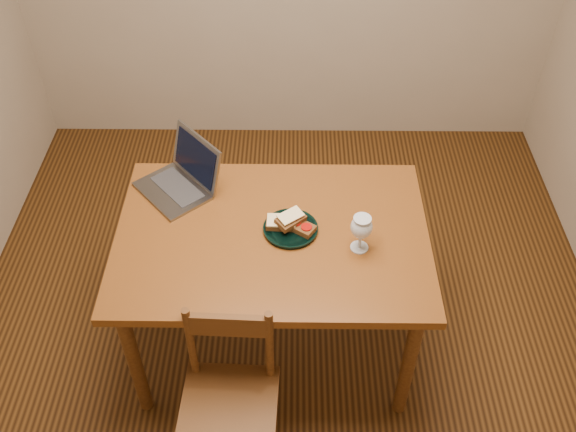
{
  "coord_description": "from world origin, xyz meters",
  "views": [
    {
      "loc": [
        0.03,
        -1.96,
        2.64
      ],
      "look_at": [
        0.01,
        -0.07,
        0.8
      ],
      "focal_mm": 40.0,
      "sensor_mm": 36.0,
      "label": 1
    }
  ],
  "objects_px": {
    "table": "(272,248)",
    "laptop": "(184,175)",
    "chair": "(229,394)",
    "plate": "(291,229)",
    "milk_glass": "(361,233)"
  },
  "relations": [
    {
      "from": "table",
      "to": "plate",
      "type": "xyz_separation_m",
      "value": [
        0.08,
        0.02,
        0.1
      ]
    },
    {
      "from": "table",
      "to": "milk_glass",
      "type": "distance_m",
      "value": 0.4
    },
    {
      "from": "table",
      "to": "chair",
      "type": "bearing_deg",
      "value": -105.32
    },
    {
      "from": "chair",
      "to": "plate",
      "type": "relative_size",
      "value": 1.75
    },
    {
      "from": "milk_glass",
      "to": "table",
      "type": "bearing_deg",
      "value": 167.66
    },
    {
      "from": "table",
      "to": "laptop",
      "type": "distance_m",
      "value": 0.52
    },
    {
      "from": "plate",
      "to": "milk_glass",
      "type": "xyz_separation_m",
      "value": [
        0.28,
        -0.1,
        0.08
      ]
    },
    {
      "from": "laptop",
      "to": "plate",
      "type": "bearing_deg",
      "value": 18.31
    },
    {
      "from": "table",
      "to": "chair",
      "type": "height_order",
      "value": "chair"
    },
    {
      "from": "plate",
      "to": "chair",
      "type": "bearing_deg",
      "value": -111.65
    },
    {
      "from": "plate",
      "to": "milk_glass",
      "type": "height_order",
      "value": "milk_glass"
    },
    {
      "from": "table",
      "to": "laptop",
      "type": "height_order",
      "value": "laptop"
    },
    {
      "from": "laptop",
      "to": "milk_glass",
      "type": "bearing_deg",
      "value": 22.32
    },
    {
      "from": "milk_glass",
      "to": "laptop",
      "type": "relative_size",
      "value": 0.4
    },
    {
      "from": "table",
      "to": "plate",
      "type": "relative_size",
      "value": 5.67
    }
  ]
}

